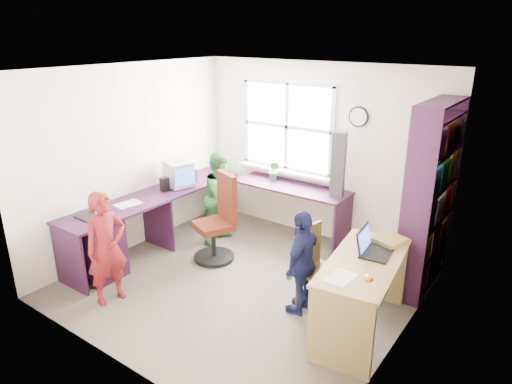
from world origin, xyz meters
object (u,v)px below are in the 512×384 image
swivel_chair (219,223)px  person_green (222,198)px  cd_tower (338,164)px  laptop_right (372,247)px  l_desk (145,228)px  bookshelf (429,203)px  potted_plant (274,171)px  person_red (107,248)px  wooden_chair (316,265)px  laptop_left (92,212)px  person_navy (303,262)px  crt_monitor (179,174)px  right_desk (363,280)px

swivel_chair → person_green: 0.54m
cd_tower → laptop_right: bearing=-66.3°
l_desk → swivel_chair: 0.91m
bookshelf → potted_plant: size_ratio=7.25×
person_red → l_desk: bearing=33.6°
wooden_chair → laptop_left: size_ratio=2.90×
l_desk → cd_tower: cd_tower is taller
l_desk → swivel_chair: bearing=42.2°
person_navy → crt_monitor: bearing=-109.2°
person_red → person_navy: bearing=-49.4°
l_desk → right_desk: bearing=5.1°
swivel_chair → person_red: 1.47m
laptop_right → person_green: size_ratio=0.31×
laptop_right → cd_tower: size_ratio=0.46×
swivel_chair → laptop_right: bearing=17.7°
l_desk → laptop_left: (-0.22, -0.56, 0.34)m
person_green → crt_monitor: bearing=109.1°
crt_monitor → potted_plant: size_ratio=1.50×
swivel_chair → cd_tower: bearing=69.1°
bookshelf → laptop_left: bookshelf is taller
cd_tower → person_green: 1.62m
crt_monitor → cd_tower: size_ratio=0.52×
right_desk → swivel_chair: swivel_chair is taller
crt_monitor → laptop_right: (2.92, -0.37, -0.11)m
potted_plant → bookshelf: bearing=-7.3°
person_green → right_desk: bearing=-113.3°
swivel_chair → crt_monitor: size_ratio=2.57×
swivel_chair → wooden_chair: (1.52, -0.25, 0.01)m
crt_monitor → person_red: person_red is taller
l_desk → person_red: 0.90m
person_green → person_navy: (1.75, -0.82, -0.07)m
l_desk → cd_tower: bearing=44.8°
swivel_chair → right_desk: bearing=12.7°
bookshelf → laptop_left: 3.77m
person_green → laptop_right: bearing=-109.3°
crt_monitor → l_desk: bearing=-59.0°
l_desk → wooden_chair: 2.22m
laptop_right → person_green: person_green is taller
laptop_right → person_navy: size_ratio=0.34×
bookshelf → wooden_chair: bookshelf is taller
cd_tower → potted_plant: 1.03m
l_desk → wooden_chair: wooden_chair is taller
potted_plant → person_red: size_ratio=0.23×
crt_monitor → person_red: (0.53, -1.61, -0.31)m
right_desk → swivel_chair: size_ratio=1.25×
potted_plant → laptop_right: bearing=-33.5°
person_navy → wooden_chair: bearing=147.8°
swivel_chair → laptop_right: size_ratio=2.90×
bookshelf → person_red: size_ratio=1.70×
person_red → person_navy: 2.05m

